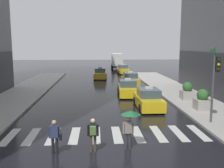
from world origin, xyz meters
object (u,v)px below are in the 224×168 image
at_px(taxi_second, 128,89).
at_px(pedestrian_with_handbag, 55,135).
at_px(box_truck, 117,60).
at_px(taxi_lead, 148,99).
at_px(taxi_fifth, 123,70).
at_px(taxi_fourth, 100,74).
at_px(planter_near_corner, 202,100).
at_px(planter_mid_block, 187,92).
at_px(pedestrian_with_umbrella, 130,119).
at_px(traffic_light_pole, 215,74).
at_px(taxi_third, 130,80).
at_px(pedestrian_with_backpack, 93,133).

bearing_deg(taxi_second, pedestrian_with_handbag, -110.40).
distance_m(taxi_second, box_truck, 29.86).
bearing_deg(taxi_lead, taxi_fifth, 88.51).
height_order(taxi_fourth, box_truck, box_truck).
distance_m(planter_near_corner, planter_mid_block, 3.72).
height_order(taxi_second, taxi_fourth, same).
xyz_separation_m(taxi_fourth, pedestrian_with_handbag, (-2.60, -27.36, 0.21)).
height_order(taxi_second, pedestrian_with_umbrella, pedestrian_with_umbrella).
relative_size(traffic_light_pole, pedestrian_with_handbag, 2.91).
relative_size(pedestrian_with_umbrella, planter_near_corner, 1.21).
relative_size(traffic_light_pole, planter_near_corner, 3.00).
bearing_deg(taxi_fourth, taxi_fifth, 57.48).
xyz_separation_m(traffic_light_pole, taxi_fifth, (-2.61, 29.99, -2.53)).
distance_m(taxi_lead, planter_near_corner, 4.15).
bearing_deg(taxi_third, pedestrian_with_backpack, -102.55).
relative_size(box_truck, pedestrian_with_backpack, 4.61).
height_order(taxi_second, pedestrian_with_handbag, taxi_second).
distance_m(pedestrian_with_umbrella, planter_mid_block, 12.45).
height_order(pedestrian_with_handbag, planter_near_corner, planter_near_corner).
relative_size(planter_near_corner, planter_mid_block, 1.00).
xyz_separation_m(traffic_light_pole, planter_near_corner, (0.67, 3.21, -2.38)).
height_order(traffic_light_pole, taxi_lead, traffic_light_pole).
bearing_deg(taxi_lead, taxi_third, 89.15).
relative_size(taxi_second, box_truck, 0.61).
xyz_separation_m(taxi_fifth, planter_mid_block, (3.45, -23.06, 0.15)).
relative_size(taxi_second, taxi_third, 1.01).
relative_size(taxi_fourth, pedestrian_with_backpack, 2.79).
bearing_deg(planter_mid_block, pedestrian_with_umbrella, -122.59).
relative_size(taxi_fifth, planter_near_corner, 2.84).
bearing_deg(planter_mid_block, taxi_fourth, 114.92).
distance_m(pedestrian_with_backpack, planter_mid_block, 13.71).
height_order(taxi_fourth, planter_mid_block, taxi_fourth).
xyz_separation_m(taxi_lead, taxi_fourth, (-3.54, 18.90, 0.00)).
xyz_separation_m(taxi_lead, taxi_fifth, (0.66, 25.49, 0.00)).
bearing_deg(taxi_second, taxi_fourth, 100.51).
bearing_deg(pedestrian_with_umbrella, planter_mid_block, 57.41).
relative_size(pedestrian_with_handbag, planter_near_corner, 1.03).
distance_m(traffic_light_pole, taxi_fourth, 24.50).
distance_m(box_truck, pedestrian_with_umbrella, 43.27).
bearing_deg(taxi_fourth, planter_mid_block, -65.08).
distance_m(traffic_light_pole, taxi_fifth, 30.21).
relative_size(pedestrian_with_umbrella, pedestrian_with_backpack, 1.18).
distance_m(taxi_lead, taxi_third, 12.09).
relative_size(taxi_fifth, planter_mid_block, 2.84).
relative_size(taxi_third, pedestrian_with_handbag, 2.76).
bearing_deg(box_truck, taxi_lead, -90.55).
relative_size(taxi_third, taxi_fourth, 0.99).
distance_m(traffic_light_pole, taxi_third, 17.06).
height_order(pedestrian_with_umbrella, pedestrian_with_backpack, pedestrian_with_umbrella).
relative_size(traffic_light_pole, taxi_fifth, 1.05).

